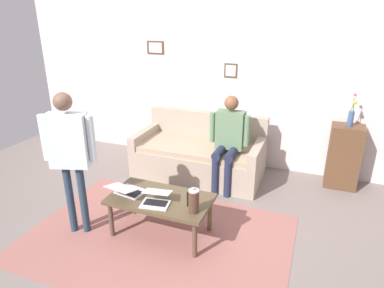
% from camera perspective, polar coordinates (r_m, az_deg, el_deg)
% --- Properties ---
extents(ground_plane, '(7.68, 7.68, 0.00)m').
position_cam_1_polar(ground_plane, '(3.85, -3.47, -15.20)').
color(ground_plane, slate).
extents(area_rug, '(2.81, 1.94, 0.01)m').
position_cam_1_polar(area_rug, '(3.82, -5.83, -15.49)').
color(area_rug, '#9A5E57').
rests_on(area_rug, ground_plane).
extents(back_wall, '(7.04, 0.11, 2.70)m').
position_cam_1_polar(back_wall, '(5.25, 6.28, 10.98)').
color(back_wall, silver).
rests_on(back_wall, ground_plane).
extents(couch, '(1.85, 0.92, 0.88)m').
position_cam_1_polar(couch, '(5.03, 1.30, -1.88)').
color(couch, tan).
rests_on(couch, ground_plane).
extents(coffee_table, '(1.09, 0.60, 0.45)m').
position_cam_1_polar(coffee_table, '(3.68, -5.36, -9.68)').
color(coffee_table, brown).
rests_on(coffee_table, ground_plane).
extents(laptop_left, '(0.37, 0.42, 0.15)m').
position_cam_1_polar(laptop_left, '(3.74, -10.85, -7.72)').
color(laptop_left, silver).
rests_on(laptop_left, coffee_table).
extents(laptop_center, '(0.32, 0.32, 0.13)m').
position_cam_1_polar(laptop_center, '(3.53, -6.12, -9.36)').
color(laptop_center, silver).
rests_on(laptop_center, coffee_table).
extents(french_press, '(0.13, 0.11, 0.27)m').
position_cam_1_polar(french_press, '(3.34, 0.31, -9.59)').
color(french_press, '#4C3323').
rests_on(french_press, coffee_table).
extents(side_shelf, '(0.42, 0.32, 0.89)m').
position_cam_1_polar(side_shelf, '(5.07, 24.31, -1.96)').
color(side_shelf, brown).
rests_on(side_shelf, ground_plane).
extents(flower_vase, '(0.08, 0.09, 0.43)m').
position_cam_1_polar(flower_vase, '(4.88, 25.38, 4.40)').
color(flower_vase, '#3F5A83').
rests_on(flower_vase, side_shelf).
extents(person_standing, '(0.56, 0.29, 1.58)m').
position_cam_1_polar(person_standing, '(3.65, -20.08, -0.51)').
color(person_standing, '#283B4E').
rests_on(person_standing, ground_plane).
extents(person_seated, '(0.55, 0.51, 1.28)m').
position_cam_1_polar(person_seated, '(4.53, 6.19, 1.10)').
color(person_seated, '#222840').
rests_on(person_seated, ground_plane).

